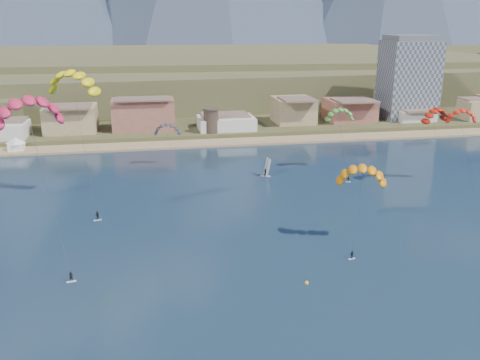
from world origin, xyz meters
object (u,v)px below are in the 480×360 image
object	(u,v)px
watchtower	(211,120)
kitesurfer_green	(340,113)
kitesurfer_orange	(362,171)
buoy	(307,283)
apartment_tower	(409,78)
kitesurfer_yellow	(73,79)
kitesurfer_red	(28,106)
windsurfer	(266,171)

from	to	relation	value
watchtower	kitesurfer_green	xyz separation A→B (m)	(29.20, -45.92, 9.63)
kitesurfer_orange	buoy	xyz separation A→B (m)	(-14.61, -14.64, -13.70)
apartment_tower	kitesurfer_yellow	xyz separation A→B (m)	(-118.09, -71.56, 10.00)
kitesurfer_yellow	kitesurfer_green	world-z (taller)	kitesurfer_yellow
kitesurfer_red	watchtower	bearing A→B (deg)	63.50
kitesurfer_orange	kitesurfer_green	xyz separation A→B (m)	(13.41, 46.98, 2.19)
kitesurfer_red	windsurfer	size ratio (longest dim) A/B	6.32
apartment_tower	buoy	xyz separation A→B (m)	(-78.82, -121.54, -17.70)
kitesurfer_orange	watchtower	bearing A→B (deg)	99.65
watchtower	buoy	bearing A→B (deg)	-89.37
kitesurfer_yellow	kitesurfer_orange	world-z (taller)	kitesurfer_yellow
windsurfer	kitesurfer_green	bearing A→B (deg)	6.56
watchtower	kitesurfer_yellow	world-z (taller)	kitesurfer_yellow
kitesurfer_red	buoy	world-z (taller)	kitesurfer_red
kitesurfer_yellow	apartment_tower	bearing A→B (deg)	31.22
apartment_tower	kitesurfer_green	distance (m)	78.58
apartment_tower	kitesurfer_red	bearing A→B (deg)	-140.98
kitesurfer_yellow	kitesurfer_orange	bearing A→B (deg)	-33.26
kitesurfer_green	buoy	bearing A→B (deg)	-114.45
apartment_tower	windsurfer	xyz separation A→B (m)	(-71.67, -62.32, -16.26)
kitesurfer_green	kitesurfer_yellow	bearing A→B (deg)	-170.18
apartment_tower	kitesurfer_yellow	size ratio (longest dim) A/B	0.99
apartment_tower	kitesurfer_red	world-z (taller)	apartment_tower
watchtower	windsurfer	xyz separation A→B (m)	(8.33, -48.32, -4.81)
kitesurfer_orange	buoy	world-z (taller)	kitesurfer_orange
kitesurfer_yellow	kitesurfer_orange	distance (m)	65.94
buoy	windsurfer	bearing A→B (deg)	83.12
kitesurfer_red	buoy	distance (m)	55.64
kitesurfer_red	kitesurfer_green	world-z (taller)	kitesurfer_red
watchtower	kitesurfer_orange	xyz separation A→B (m)	(15.79, -92.90, 7.44)
watchtower	windsurfer	distance (m)	49.27
buoy	kitesurfer_orange	bearing A→B (deg)	45.06
kitesurfer_red	kitesurfer_yellow	size ratio (longest dim) A/B	0.96
watchtower	kitesurfer_yellow	size ratio (longest dim) A/B	0.27
apartment_tower	windsurfer	world-z (taller)	apartment_tower
kitesurfer_red	windsurfer	world-z (taller)	kitesurfer_red
kitesurfer_orange	windsurfer	bearing A→B (deg)	99.50
watchtower	kitesurfer_orange	world-z (taller)	kitesurfer_orange
kitesurfer_red	kitesurfer_yellow	distance (m)	28.11
apartment_tower	watchtower	world-z (taller)	apartment_tower
windsurfer	buoy	size ratio (longest dim) A/B	7.23
apartment_tower	kitesurfer_red	distance (m)	157.94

